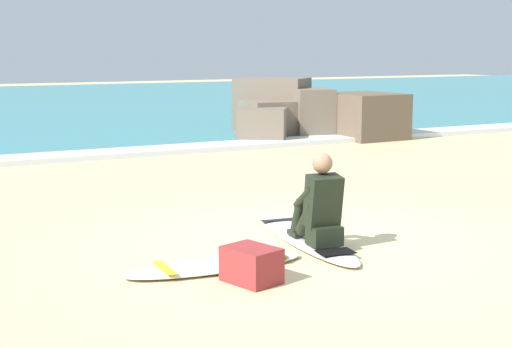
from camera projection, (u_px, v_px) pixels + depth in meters
ground_plane at (313, 241)px, 8.06m from camera, size 80.00×80.00×0.00m
sea at (1, 106)px, 26.36m from camera, size 80.00×28.00×0.10m
breaking_foam at (115, 154)px, 14.40m from camera, size 80.00×0.90×0.11m
surfboard_main at (304, 237)px, 8.09m from camera, size 0.86×2.52×0.08m
surfer_seated at (319, 208)px, 7.65m from camera, size 0.41×0.73×0.95m
surfboard_spare_near at (216, 265)px, 7.03m from camera, size 1.83×0.59×0.08m
rock_outcrop_distant at (301, 114)px, 17.56m from camera, size 3.96×3.60×1.38m
beach_bag at (251, 265)px, 6.61m from camera, size 0.48×0.56×0.32m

